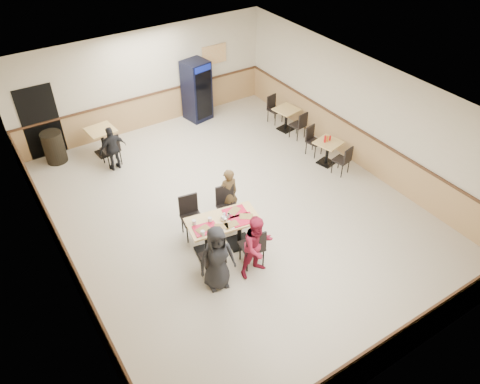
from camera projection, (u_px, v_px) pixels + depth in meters
ground at (234, 211)px, 11.42m from camera, size 10.00×10.00×0.00m
room_shell at (239, 127)px, 13.52m from camera, size 10.00×10.00×10.00m
main_table at (223, 229)px, 10.10m from camera, size 1.64×1.02×0.82m
main_chairs at (221, 231)px, 10.09m from camera, size 1.64×2.00×1.04m
diner_woman_left at (217, 258)px, 9.14m from camera, size 0.81×0.61×1.51m
diner_woman_right at (258, 246)px, 9.42m from camera, size 0.74×0.58×1.47m
diner_man_opposite at (228, 194)px, 10.84m from camera, size 0.52×0.36×1.38m
lone_diner at (113, 149)px, 12.48m from camera, size 0.77×0.38×1.28m
tabletop_clutter at (224, 221)px, 9.86m from camera, size 1.37×0.74×0.12m
side_table_near at (328, 149)px, 12.79m from camera, size 0.77×0.77×0.69m
side_table_near_chair_south at (341, 159)px, 12.43m from camera, size 0.49×0.49×0.87m
side_table_near_chair_north at (315, 141)px, 13.17m from camera, size 0.49×0.49×0.87m
side_table_far at (286, 116)px, 14.25m from camera, size 0.76×0.76×0.70m
side_table_far_chair_south at (298, 124)px, 13.89m from camera, size 0.48×0.48×0.89m
side_table_far_chair_north at (275, 109)px, 14.63m from camera, size 0.48×0.48×0.89m
condiment_caddy at (327, 139)px, 12.61m from camera, size 0.23×0.06×0.20m
back_table at (102, 138)px, 13.14m from camera, size 0.80×0.80×0.79m
back_table_chair_lone at (110, 148)px, 12.74m from camera, size 0.50×0.50×1.00m
pepsi_cooler at (197, 91)px, 14.54m from camera, size 0.83×0.83×1.90m
trash_bin at (54, 147)px, 12.88m from camera, size 0.57×0.57×0.90m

